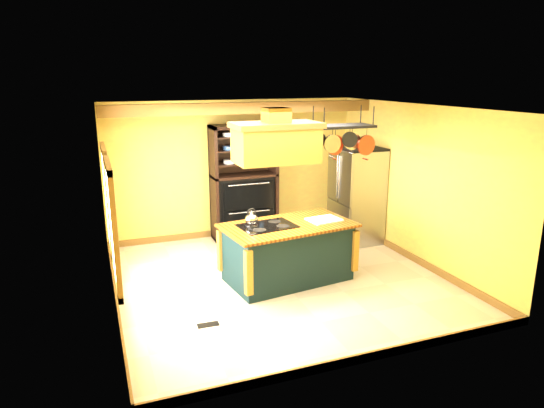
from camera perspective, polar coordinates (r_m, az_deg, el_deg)
floor at (r=7.82m, az=0.90°, el=-8.87°), size 5.00×5.00×0.00m
ceiling at (r=7.17m, az=0.99°, el=11.29°), size 5.00×5.00×0.00m
wall_back at (r=9.69m, az=-4.52°, el=4.14°), size 5.00×0.02×2.70m
wall_front at (r=5.24m, az=11.11°, el=-5.50°), size 5.00×0.02×2.70m
wall_left at (r=6.89m, az=-18.77°, el=-1.06°), size 0.02×5.00×2.70m
wall_right at (r=8.60m, az=16.64°, el=2.17°), size 0.02×5.00×2.70m
ceiling_beam at (r=8.78m, az=-3.19°, el=11.21°), size 5.00×0.15×0.20m
window_near at (r=6.11m, az=-18.16°, el=-2.52°), size 0.06×1.06×1.56m
window_far at (r=7.46m, az=-18.74°, el=0.52°), size 0.06×1.06×1.56m
kitchen_island at (r=7.66m, az=1.85°, el=-5.61°), size 2.14×1.37×1.11m
range_hood at (r=7.16m, az=0.49°, el=7.47°), size 1.28×0.72×0.80m
pot_rack at (r=7.62m, az=8.39°, el=8.12°), size 1.02×0.46×0.76m
refrigerator at (r=9.50m, az=9.87°, el=0.84°), size 0.78×0.92×1.81m
hutch at (r=9.60m, az=-3.37°, el=1.13°), size 1.27×0.58×2.25m
floor_register at (r=6.56m, az=-7.53°, el=-13.89°), size 0.28×0.13×0.01m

